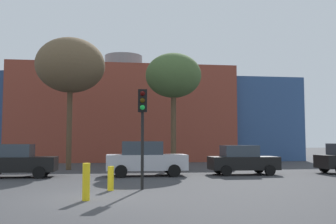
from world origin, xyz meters
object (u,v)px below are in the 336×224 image
(bollard_yellow_0, at_px, (111,178))
(parked_car_3, at_px, (242,160))
(bare_tree_1, at_px, (173,76))
(bollard_yellow_1, at_px, (86,182))
(parked_car_2, at_px, (145,159))
(traffic_light_island, at_px, (142,116))
(parked_car_1, at_px, (16,161))
(bare_tree_0, at_px, (70,66))

(bollard_yellow_0, bearing_deg, parked_car_3, 40.34)
(bare_tree_1, relative_size, bollard_yellow_0, 8.67)
(parked_car_3, relative_size, bollard_yellow_0, 4.14)
(parked_car_3, distance_m, bollard_yellow_1, 11.87)
(parked_car_2, distance_m, bare_tree_1, 7.91)
(traffic_light_island, bearing_deg, parked_car_2, -179.25)
(parked_car_1, xyz_separation_m, bare_tree_1, (9.17, 5.18, 5.57))
(traffic_light_island, bearing_deg, parked_car_3, 141.20)
(parked_car_1, bearing_deg, bollard_yellow_0, -51.14)
(bare_tree_0, distance_m, bare_tree_1, 7.09)
(parked_car_1, xyz_separation_m, bollard_yellow_1, (4.27, -8.69, -0.27))
(bollard_yellow_1, bearing_deg, parked_car_2, 73.62)
(parked_car_1, height_order, bare_tree_1, bare_tree_1)
(parked_car_1, bearing_deg, traffic_light_island, -44.39)
(traffic_light_island, relative_size, bollard_yellow_0, 4.25)
(parked_car_3, distance_m, bare_tree_0, 13.10)
(parked_car_1, height_order, bollard_yellow_0, parked_car_1)
(parked_car_1, bearing_deg, parked_car_3, -0.00)
(bollard_yellow_1, bearing_deg, bare_tree_1, 70.52)
(parked_car_3, xyz_separation_m, bollard_yellow_1, (-8.08, -8.69, -0.23))
(bare_tree_0, bearing_deg, parked_car_1, -111.55)
(parked_car_1, distance_m, bare_tree_1, 11.91)
(parked_car_3, relative_size, traffic_light_island, 0.97)
(parked_car_3, height_order, bare_tree_1, bare_tree_1)
(parked_car_2, bearing_deg, bollard_yellow_0, -106.18)
(parked_car_3, height_order, bollard_yellow_1, parked_car_3)
(bollard_yellow_0, bearing_deg, parked_car_2, 73.82)
(bare_tree_1, bearing_deg, bollard_yellow_1, -109.48)
(traffic_light_island, distance_m, bollard_yellow_0, 2.73)
(bare_tree_0, bearing_deg, bollard_yellow_1, -81.24)
(traffic_light_island, relative_size, bare_tree_1, 0.49)
(bollard_yellow_0, relative_size, bollard_yellow_1, 0.78)
(parked_car_1, relative_size, bare_tree_1, 0.50)
(bare_tree_0, bearing_deg, parked_car_2, -48.52)
(parked_car_3, bearing_deg, bare_tree_1, 121.50)
(parked_car_3, bearing_deg, traffic_light_island, -135.03)
(bollard_yellow_1, bearing_deg, traffic_light_island, 52.75)
(parked_car_3, height_order, bare_tree_0, bare_tree_0)
(parked_car_2, bearing_deg, bare_tree_1, 65.58)
(parked_car_1, bearing_deg, bollard_yellow_1, -63.85)
(bare_tree_0, bearing_deg, bare_tree_1, -1.26)
(traffic_light_island, height_order, bare_tree_1, bare_tree_1)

